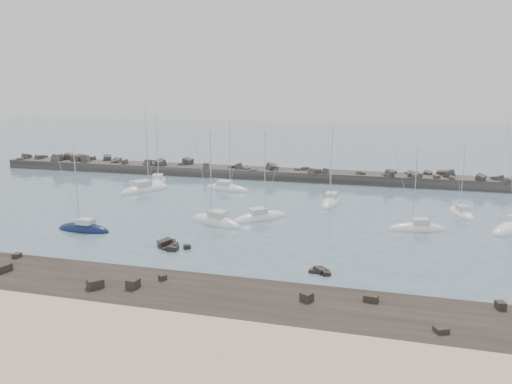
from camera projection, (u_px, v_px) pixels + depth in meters
The scene contains 15 objects.
ground at pixel (232, 230), 64.90m from camera, with size 400.00×400.00×0.00m, color slate.
sand_strip at pixel (90, 356), 34.71m from camera, with size 140.00×14.00×1.00m, color beige.
rock_shelf at pixel (157, 298), 44.12m from camera, with size 140.00×12.50×2.01m.
rock_cluster_near at pixel (170, 246), 57.96m from camera, with size 4.42×2.94×1.57m.
rock_cluster_far at pixel (320, 272), 50.34m from camera, with size 2.37×2.34×0.99m.
breakwater at pixel (251, 175), 102.78m from camera, with size 115.00×7.02×4.92m.
sailboat_1 at pixel (158, 182), 97.07m from camera, with size 5.58×9.49×14.26m.
sailboat_2 at pixel (84, 230), 64.74m from camera, with size 7.58×2.64×12.00m.
sailboat_3 at pixel (145, 190), 89.21m from camera, with size 7.36×10.44×15.95m.
sailboat_4 at pixel (227, 189), 90.09m from camera, with size 9.30×4.60×14.03m.
sailboat_5 at pixel (216, 222), 68.18m from camera, with size 8.99×5.96×13.82m.
sailboat_6 at pixel (331, 203), 79.68m from camera, with size 3.33×8.70×13.56m.
sailboat_7 at pixel (260, 218), 70.47m from camera, with size 7.88×7.87×13.40m.
sailboat_8 at pixel (417, 229), 65.01m from camera, with size 7.78×3.95×11.87m.
sailboat_9 at pixel (461, 214), 72.75m from camera, with size 4.23×7.59×11.52m.
Camera 1 is at (19.44, -59.40, 18.45)m, focal length 35.00 mm.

